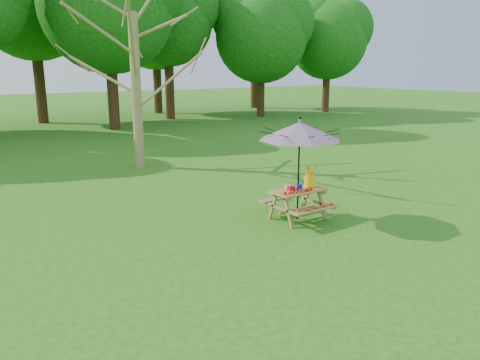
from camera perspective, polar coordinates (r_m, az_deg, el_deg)
picnic_table at (r=10.32m, az=7.04°, el=-3.03°), size 1.20×1.32×0.67m
patio_umbrella at (r=9.98m, az=7.30°, el=5.93°), size 2.32×2.32×2.25m
produce_bins at (r=10.18m, az=6.61°, el=-0.92°), size 0.30×0.40×0.13m
tomatoes_row at (r=9.99m, az=7.14°, el=-1.33°), size 0.77×0.13×0.07m
flower_bucket at (r=10.44m, az=8.52°, el=0.69°), size 0.35×0.31×0.54m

